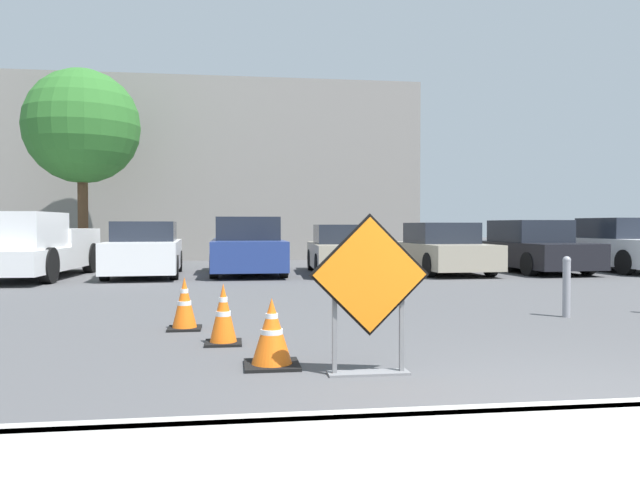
% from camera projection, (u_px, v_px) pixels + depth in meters
% --- Properties ---
extents(ground_plane, '(96.00, 96.00, 0.00)m').
position_uv_depth(ground_plane, '(344.00, 284.00, 14.07)').
color(ground_plane, '#4C4C4F').
extents(curb_lip, '(28.30, 0.20, 0.14)m').
position_uv_depth(curb_lip, '(604.00, 414.00, 4.17)').
color(curb_lip, '#ADAAA3').
rests_on(curb_lip, ground_plane).
extents(road_closed_sign, '(1.08, 0.20, 1.44)m').
position_uv_depth(road_closed_sign, '(369.00, 288.00, 5.50)').
color(road_closed_sign, black).
rests_on(road_closed_sign, ground_plane).
extents(traffic_cone_nearest, '(0.52, 0.52, 0.65)m').
position_uv_depth(traffic_cone_nearest, '(272.00, 333.00, 5.86)').
color(traffic_cone_nearest, black).
rests_on(traffic_cone_nearest, ground_plane).
extents(traffic_cone_second, '(0.41, 0.41, 0.68)m').
position_uv_depth(traffic_cone_second, '(223.00, 315.00, 6.95)').
color(traffic_cone_second, black).
rests_on(traffic_cone_second, ground_plane).
extents(traffic_cone_third, '(0.42, 0.42, 0.67)m').
position_uv_depth(traffic_cone_third, '(184.00, 304.00, 7.93)').
color(traffic_cone_third, black).
rests_on(traffic_cone_third, ground_plane).
extents(pickup_truck, '(2.30, 5.49, 1.63)m').
position_uv_depth(pickup_truck, '(28.00, 249.00, 15.27)').
color(pickup_truck, silver).
rests_on(pickup_truck, ground_plane).
extents(parked_car_nearest, '(1.97, 4.30, 1.42)m').
position_uv_depth(parked_car_nearest, '(145.00, 251.00, 16.25)').
color(parked_car_nearest, white).
rests_on(parked_car_nearest, ground_plane).
extents(parked_car_second, '(1.96, 4.27, 1.54)m').
position_uv_depth(parked_car_second, '(248.00, 248.00, 16.85)').
color(parked_car_second, navy).
rests_on(parked_car_second, ground_plane).
extents(parked_car_third, '(2.06, 4.31, 1.34)m').
position_uv_depth(parked_car_third, '(346.00, 251.00, 17.04)').
color(parked_car_third, '#A39984').
rests_on(parked_car_third, ground_plane).
extents(parked_car_fourth, '(1.95, 4.27, 1.39)m').
position_uv_depth(parked_car_fourth, '(442.00, 250.00, 17.24)').
color(parked_car_fourth, '#A39984').
rests_on(parked_car_fourth, ground_plane).
extents(parked_car_fifth, '(2.10, 4.53, 1.46)m').
position_uv_depth(parked_car_fifth, '(531.00, 248.00, 17.72)').
color(parked_car_fifth, black).
rests_on(parked_car_fifth, ground_plane).
extents(parked_car_sixth, '(2.01, 4.29, 1.53)m').
position_uv_depth(parked_car_sixth, '(621.00, 247.00, 17.92)').
color(parked_car_sixth, silver).
rests_on(parked_car_sixth, ground_plane).
extents(bollard_nearest, '(0.12, 0.12, 0.88)m').
position_uv_depth(bollard_nearest, '(567.00, 285.00, 8.99)').
color(bollard_nearest, gray).
rests_on(bollard_nearest, ground_plane).
extents(building_facade_backdrop, '(15.82, 5.00, 6.85)m').
position_uv_depth(building_facade_backdrop, '(216.00, 174.00, 25.53)').
color(building_facade_backdrop, gray).
rests_on(building_facade_backdrop, ground_plane).
extents(street_tree_behind_lot, '(3.60, 3.60, 6.25)m').
position_uv_depth(street_tree_behind_lot, '(82.00, 127.00, 19.72)').
color(street_tree_behind_lot, '#513823').
rests_on(street_tree_behind_lot, ground_plane).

